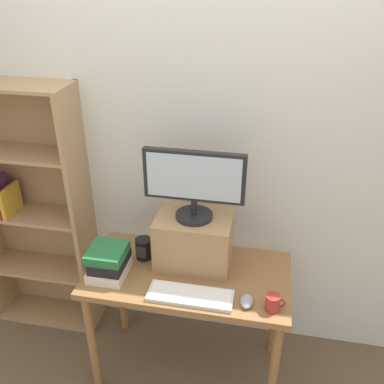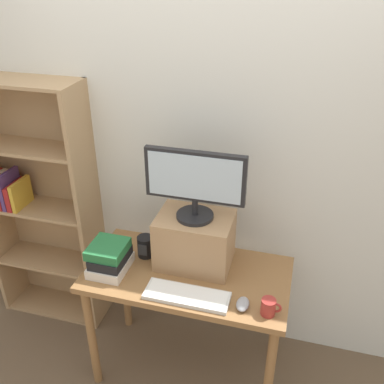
{
  "view_description": "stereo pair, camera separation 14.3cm",
  "coord_description": "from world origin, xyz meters",
  "views": [
    {
      "loc": [
        0.38,
        -1.81,
        2.31
      ],
      "look_at": [
        0.01,
        0.04,
        1.26
      ],
      "focal_mm": 40.0,
      "sensor_mm": 36.0,
      "label": 1
    },
    {
      "loc": [
        0.52,
        -1.78,
        2.31
      ],
      "look_at": [
        0.01,
        0.04,
        1.26
      ],
      "focal_mm": 40.0,
      "sensor_mm": 36.0,
      "label": 2
    }
  ],
  "objects": [
    {
      "name": "coffee_mug",
      "position": [
        0.47,
        -0.2,
        0.82
      ],
      "size": [
        0.1,
        0.07,
        0.09
      ],
      "color": "#9E2D28",
      "rests_on": "desk"
    },
    {
      "name": "desk",
      "position": [
        0.0,
        0.0,
        0.66
      ],
      "size": [
        1.12,
        0.58,
        0.77
      ],
      "color": "olive",
      "rests_on": "ground_plane"
    },
    {
      "name": "back_wall",
      "position": [
        0.0,
        0.45,
        1.3
      ],
      "size": [
        7.0,
        0.08,
        2.6
      ],
      "color": "silver",
      "rests_on": "ground_plane"
    },
    {
      "name": "book_stack",
      "position": [
        -0.42,
        -0.09,
        0.85
      ],
      "size": [
        0.2,
        0.24,
        0.16
      ],
      "color": "silver",
      "rests_on": "desk"
    },
    {
      "name": "keyboard",
      "position": [
        0.05,
        -0.19,
        0.79
      ],
      "size": [
        0.44,
        0.15,
        0.02
      ],
      "color": "silver",
      "rests_on": "desk"
    },
    {
      "name": "riser_box",
      "position": [
        0.01,
        0.1,
        0.93
      ],
      "size": [
        0.41,
        0.3,
        0.3
      ],
      "color": "#A87F56",
      "rests_on": "desk"
    },
    {
      "name": "ground_plane",
      "position": [
        0.0,
        0.0,
        0.0
      ],
      "size": [
        12.0,
        12.0,
        0.0
      ],
      "primitive_type": "plane",
      "color": "brown"
    },
    {
      "name": "computer_monitor",
      "position": [
        0.01,
        0.1,
        1.29
      ],
      "size": [
        0.53,
        0.2,
        0.39
      ],
      "color": "black",
      "rests_on": "riser_box"
    },
    {
      "name": "computer_mouse",
      "position": [
        0.34,
        -0.18,
        0.79
      ],
      "size": [
        0.06,
        0.1,
        0.04
      ],
      "color": "#99999E",
      "rests_on": "desk"
    },
    {
      "name": "desk_speaker",
      "position": [
        -0.28,
        0.08,
        0.84
      ],
      "size": [
        0.09,
        0.1,
        0.13
      ],
      "color": "black",
      "rests_on": "desk"
    },
    {
      "name": "bookshelf_unit",
      "position": [
        -1.1,
        0.3,
        0.87
      ],
      "size": [
        0.74,
        0.28,
        1.7
      ],
      "color": "tan",
      "rests_on": "ground_plane"
    }
  ]
}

